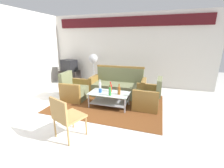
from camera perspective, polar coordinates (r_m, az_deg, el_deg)
ground_plane at (r=3.75m, az=-5.01°, el=-12.76°), size 14.00×14.00×0.00m
wall_back at (r=6.20m, az=5.84°, el=13.20°), size 6.52×0.19×2.80m
rug at (r=4.50m, az=-1.50°, el=-7.37°), size 3.08×2.27×0.01m
couch at (r=5.03m, az=2.28°, el=-1.00°), size 1.82×0.78×0.96m
armchair_left at (r=4.88m, az=-14.08°, el=-2.38°), size 0.72×0.78×0.85m
armchair_right at (r=4.27m, az=13.41°, el=-5.11°), size 0.71×0.77×0.85m
coffee_table at (r=4.22m, az=-1.07°, el=-5.13°), size 1.10×0.60×0.40m
bottle_clear at (r=4.40m, az=-4.57°, el=-0.71°), size 0.07×0.07×0.32m
bottle_green at (r=3.95m, az=-0.75°, el=-2.71°), size 0.07×0.07×0.31m
bottle_red at (r=4.25m, az=-0.56°, el=-1.46°), size 0.08×0.08×0.28m
bottle_brown at (r=4.03m, az=2.68°, el=-2.43°), size 0.08×0.08×0.29m
cup at (r=4.21m, az=-4.46°, el=-2.52°), size 0.08×0.08×0.10m
tv_stand at (r=6.86m, az=-15.59°, el=2.73°), size 0.80×0.50×0.52m
television at (r=6.77m, az=-15.90°, el=6.84°), size 0.69×0.58×0.48m
pedestal_fan at (r=6.23m, az=-7.12°, el=8.90°), size 0.36×0.36×1.27m
wicker_chair at (r=2.96m, az=-17.26°, el=-11.13°), size 0.62×0.62×0.84m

